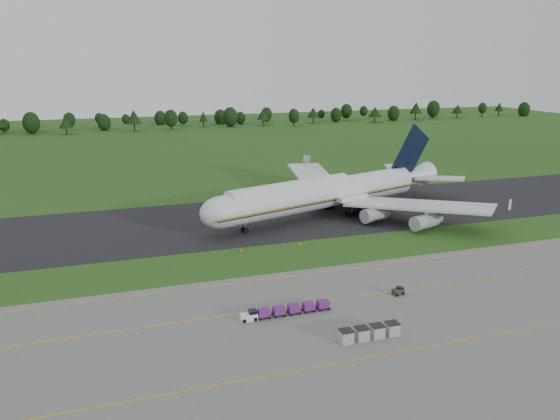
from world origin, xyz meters
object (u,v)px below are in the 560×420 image
object	(u,v)px
utility_cart	(398,292)
uld_row	(369,332)
aircraft	(327,192)
edge_markers	(271,248)
baggage_train	(285,310)

from	to	relation	value
utility_cart	uld_row	distance (m)	16.55
aircraft	edge_markers	xyz separation A→B (m)	(-20.86, -19.96, -5.74)
aircraft	edge_markers	size ratio (longest dim) A/B	5.62
aircraft	utility_cart	distance (m)	49.61
aircraft	baggage_train	xyz separation A→B (m)	(-28.02, -49.95, -5.17)
aircraft	utility_cart	xyz separation A→B (m)	(-7.56, -48.73, -5.45)
utility_cart	edge_markers	world-z (taller)	utility_cart
utility_cart	aircraft	bearing A→B (deg)	81.18
utility_cart	uld_row	world-z (taller)	uld_row
baggage_train	utility_cart	xyz separation A→B (m)	(20.46, 1.22, -0.29)
uld_row	edge_markers	bearing A→B (deg)	92.55
uld_row	baggage_train	bearing A→B (deg)	130.00
aircraft	uld_row	world-z (taller)	aircraft
aircraft	uld_row	xyz separation A→B (m)	(-19.05, -60.64, -5.04)
uld_row	edge_markers	distance (m)	40.73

